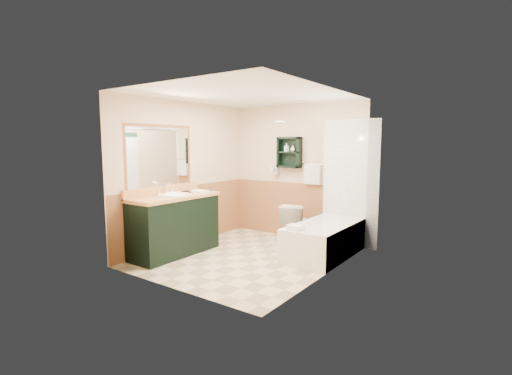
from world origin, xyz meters
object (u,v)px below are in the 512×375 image
object	(u,v)px
vanity	(175,225)
soap_bottle_a	(287,150)
bathtub	(324,240)
toilet	(295,223)
wall_shelf	(289,152)
vanity_book	(186,184)
soap_bottle_b	(293,149)
hair_dryer	(276,171)

from	to	relation	value
vanity	soap_bottle_a	xyz separation A→B (m)	(0.85, 1.93, 1.14)
bathtub	toilet	xyz separation A→B (m)	(-0.71, 0.37, 0.10)
wall_shelf	soap_bottle_a	distance (m)	0.07
vanity_book	wall_shelf	bearing A→B (deg)	46.94
wall_shelf	vanity_book	world-z (taller)	wall_shelf
toilet	soap_bottle_b	xyz separation A→B (m)	(-0.24, 0.30, 1.26)
wall_shelf	soap_bottle_a	bearing A→B (deg)	-174.22
vanity	soap_bottle_a	distance (m)	2.39
soap_bottle_a	soap_bottle_b	bearing A→B (deg)	0.00
hair_dryer	vanity_book	distance (m)	1.73
hair_dryer	vanity	xyz separation A→B (m)	(-0.59, -1.96, -0.74)
vanity	bathtub	xyz separation A→B (m)	(1.92, 1.26, -0.21)
bathtub	soap_bottle_a	world-z (taller)	soap_bottle_a
hair_dryer	vanity	distance (m)	2.18
vanity	soap_bottle_b	xyz separation A→B (m)	(0.97, 1.93, 1.15)
toilet	wall_shelf	bearing A→B (deg)	-58.15
vanity	wall_shelf	bearing A→B (deg)	65.17
vanity	toilet	distance (m)	2.03
soap_bottle_b	bathtub	bearing A→B (deg)	-35.34
vanity	vanity_book	bearing A→B (deg)	111.68
soap_bottle_a	vanity	bearing A→B (deg)	-113.67
bathtub	vanity_book	world-z (taller)	vanity_book
hair_dryer	vanity_book	xyz separation A→B (m)	(-0.76, -1.54, -0.16)
vanity_book	vanity	bearing A→B (deg)	-76.48
bathtub	toilet	world-z (taller)	toilet
hair_dryer	toilet	world-z (taller)	hair_dryer
soap_bottle_b	soap_bottle_a	bearing A→B (deg)	180.00
toilet	soap_bottle_b	bearing A→B (deg)	-65.58
soap_bottle_a	toilet	bearing A→B (deg)	-39.63
hair_dryer	bathtub	world-z (taller)	hair_dryer
vanity	soap_bottle_a	size ratio (longest dim) A/B	10.09
soap_bottle_a	soap_bottle_b	xyz separation A→B (m)	(0.13, 0.00, 0.01)
soap_bottle_a	soap_bottle_b	size ratio (longest dim) A/B	1.32
hair_dryer	bathtub	xyz separation A→B (m)	(1.33, -0.70, -0.95)
wall_shelf	toilet	xyz separation A→B (m)	(0.31, -0.31, -1.20)
wall_shelf	vanity_book	size ratio (longest dim) A/B	2.29
wall_shelf	vanity	xyz separation A→B (m)	(-0.89, -1.93, -1.09)
vanity	bathtub	distance (m)	2.30
soap_bottle_b	toilet	bearing A→B (deg)	-51.70
bathtub	soap_bottle_b	distance (m)	1.79
wall_shelf	bathtub	size ratio (longest dim) A/B	0.37
soap_bottle_a	bathtub	bearing A→B (deg)	-32.06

